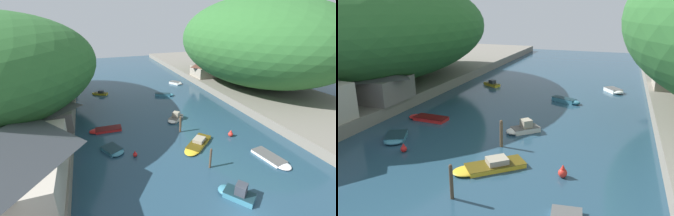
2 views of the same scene
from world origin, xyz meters
TOP-DOWN VIEW (x-y plane):
  - water_surface at (0.00, 30.00)m, footprint 130.00×130.00m
  - left_bank at (-26.53, 30.00)m, footprint 22.00×120.00m
  - hillside_left at (-27.63, 33.35)m, footprint 34.49×48.29m
  - boathouse_shed at (-18.50, 23.47)m, footprint 7.09×7.09m
  - boat_far_right_bank at (10.70, 44.19)m, footprint 3.56×3.95m
  - boat_navy_launch at (1.44, 13.01)m, footprint 6.14×5.68m
  - boat_red_skiff at (-10.84, 22.40)m, footprint 5.22×2.00m
  - boat_small_dinghy at (-10.25, 15.56)m, footprint 3.32×3.97m
  - boat_mid_channel at (-10.24, 42.03)m, footprint 4.00×2.98m
  - boat_near_quay at (4.39, 35.76)m, footprint 4.60×2.93m
  - boat_far_upstream at (1.65, 22.33)m, footprint 3.91×3.80m
  - mooring_post_nearest at (0.65, 7.91)m, footprint 0.28×0.28m
  - mooring_post_middle at (0.80, 17.83)m, footprint 0.32×0.32m
  - channel_buoy_near at (7.71, 13.78)m, footprint 0.76×0.76m
  - channel_buoy_far at (-7.66, 13.47)m, footprint 0.61×0.61m
  - person_on_quay at (-16.55, 16.15)m, footprint 0.34×0.43m

SIDE VIEW (x-z plane):
  - water_surface at x=0.00m, z-range 0.00..0.00m
  - boat_red_skiff at x=-10.84m, z-range 0.00..0.44m
  - boat_small_dinghy at x=-10.25m, z-range 0.00..0.53m
  - boat_navy_launch at x=1.44m, z-range -0.18..0.75m
  - boat_near_quay at x=4.39m, z-range 0.00..0.62m
  - boat_far_right_bank at x=10.70m, z-range 0.00..0.63m
  - boat_mid_channel at x=-10.24m, z-range -0.21..0.87m
  - channel_buoy_far at x=-7.66m, z-range -0.10..0.81m
  - boat_far_upstream at x=1.65m, z-range -0.29..1.15m
  - channel_buoy_near at x=7.71m, z-range -0.13..1.01m
  - left_bank at x=-26.53m, z-range 0.00..1.57m
  - mooring_post_nearest at x=0.65m, z-range 0.01..2.79m
  - mooring_post_middle at x=0.80m, z-range 0.01..2.85m
  - person_on_quay at x=-16.55m, z-range 1.70..3.39m
  - boathouse_shed at x=-18.50m, z-range 1.63..5.85m
  - hillside_left at x=-27.63m, z-range 1.57..18.82m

